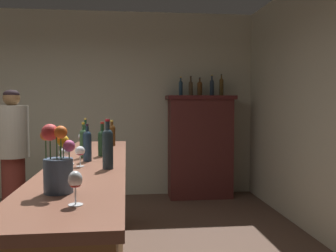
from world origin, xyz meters
The scene contains 21 objects.
wall_back centered at (0.00, 2.94, 1.45)m, with size 6.02×0.12×2.90m, color #B4B19B.
bar_counter centered at (0.62, -0.19, 0.51)m, with size 0.57×3.17×1.02m.
display_cabinet centered at (2.06, 2.61, 0.83)m, with size 1.05×0.47×1.59m.
wine_bottle_chardonnay centered at (0.79, -0.49, 1.17)m, with size 0.07×0.07×0.35m.
wine_bottle_malbec centered at (0.56, 0.08, 1.15)m, with size 0.06×0.06×0.30m.
wine_bottle_riesling centered at (0.76, 0.92, 1.14)m, with size 0.07×0.07×0.27m.
wine_bottle_rose centered at (0.61, -0.13, 1.15)m, with size 0.07×0.07×0.29m.
wine_bottle_pinot centered at (0.48, 0.98, 1.14)m, with size 0.07×0.07×0.29m.
wine_bottle_merlot centered at (0.71, 0.15, 1.14)m, with size 0.08×0.08×0.29m.
wine_glass_front centered at (0.49, -0.49, 1.13)m, with size 0.07×0.07×0.15m.
wine_glass_mid centered at (0.59, -0.38, 1.12)m, with size 0.07×0.07×0.15m.
wine_glass_rear centered at (0.69, -1.41, 1.12)m, with size 0.07×0.07×0.15m.
wine_glass_spare centered at (0.47, 0.76, 1.13)m, with size 0.08×0.08×0.15m.
flower_arrangement centered at (0.57, -1.17, 1.17)m, with size 0.17×0.15×0.35m.
cheese_plate centered at (0.44, -0.31, 1.02)m, with size 0.19×0.19×0.01m, color white.
display_bottle_left centered at (1.75, 2.61, 1.71)m, with size 0.06×0.06×0.29m.
display_bottle_midleft centered at (1.91, 2.61, 1.71)m, with size 0.07×0.07×0.30m.
display_bottle_center centered at (2.05, 2.61, 1.71)m, with size 0.08×0.08×0.28m.
display_bottle_midright centered at (2.24, 2.61, 1.73)m, with size 0.07×0.07×0.32m.
display_bottle_right centered at (2.39, 2.61, 1.74)m, with size 0.07×0.07×0.33m.
patron_in_grey centered at (-0.44, 1.55, 0.89)m, with size 0.38×0.38×1.63m.
Camera 1 is at (0.92, -3.09, 1.47)m, focal length 39.98 mm.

